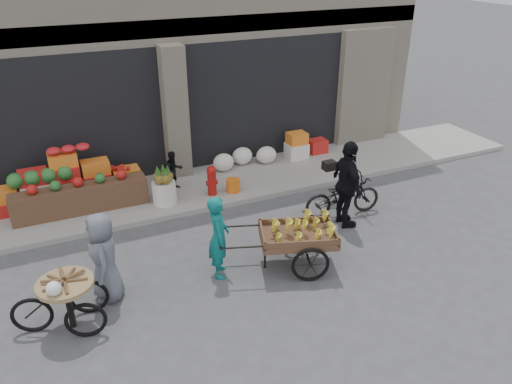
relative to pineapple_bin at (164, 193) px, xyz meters
name	(u,v)px	position (x,y,z in m)	size (l,w,h in m)	color
ground	(264,289)	(0.75, -3.60, -0.37)	(80.00, 80.00, 0.00)	#424244
sidewalk	(191,190)	(0.75, 0.50, -0.31)	(18.00, 2.20, 0.12)	gray
building	(139,23)	(0.75, 4.43, 3.00)	(14.00, 6.45, 7.00)	beige
fruit_display	(76,180)	(-1.73, 0.78, 0.30)	(3.10, 1.12, 1.24)	red
pineapple_bin	(164,193)	(0.00, 0.00, 0.00)	(0.52, 0.52, 0.50)	silver
fire_hydrant	(212,179)	(1.10, -0.05, 0.13)	(0.22, 0.22, 0.71)	#A5140F
orange_bucket	(233,185)	(1.60, -0.10, -0.10)	(0.32, 0.32, 0.30)	orange
right_bay_goods	(278,151)	(3.36, 1.10, 0.04)	(3.35, 0.60, 0.70)	silver
seated_person	(174,171)	(0.40, 0.60, 0.21)	(0.45, 0.35, 0.93)	black
banana_cart	(295,234)	(1.55, -3.19, 0.32)	(2.44, 1.56, 0.95)	brown
vendor_woman	(219,237)	(0.23, -2.85, 0.40)	(0.56, 0.37, 1.54)	#0D6762
tricycle_cart	(67,297)	(-2.34, -3.20, 0.20)	(1.46, 1.00, 0.95)	#9E7F51
vendor_grey	(104,257)	(-1.68, -2.69, 0.41)	(0.76, 0.50, 1.56)	slate
bicycle	(343,196)	(3.41, -1.90, 0.08)	(0.60, 1.72, 0.90)	black
cyclist	(347,185)	(3.21, -2.30, 0.56)	(1.09, 0.45, 1.86)	black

